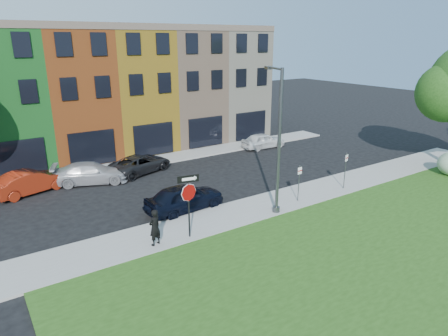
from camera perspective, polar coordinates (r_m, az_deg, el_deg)
ground at (r=20.88m, az=8.81°, el=-8.87°), size 120.00×120.00×0.00m
sidewalk_near at (r=24.10m, az=7.58°, el=-4.88°), size 40.00×3.00×0.12m
sidewalk_far at (r=31.61m, az=-13.99°, el=0.32°), size 40.00×2.40×0.12m
rowhouse_block at (r=36.52m, az=-17.24°, el=10.32°), size 30.00×10.12×10.00m
stop_sign at (r=18.98m, az=-5.08°, el=-3.66°), size 1.04×0.25×3.17m
man at (r=19.00m, az=-9.88°, el=-8.37°), size 0.92×0.84×1.78m
sedan_near at (r=22.78m, az=-5.67°, el=-4.22°), size 2.52×4.87×1.57m
parked_car_red at (r=28.03m, az=-25.92°, el=-1.77°), size 4.16×5.47×1.51m
parked_car_silver at (r=28.42m, az=-18.46°, el=-0.68°), size 5.15×6.21×1.43m
parked_car_dark at (r=29.78m, az=-11.87°, el=0.61°), size 5.16×6.15×1.33m
parked_car_white at (r=35.91m, az=5.63°, el=3.92°), size 2.09×4.22×1.37m
street_lamp at (r=21.58m, az=7.67°, el=3.69°), size 1.12×2.48×7.87m
parking_sign_a at (r=23.89m, az=10.68°, el=-1.56°), size 0.32×0.09×2.21m
parking_sign_b at (r=26.59m, az=16.98°, el=0.19°), size 0.32×0.12×2.39m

